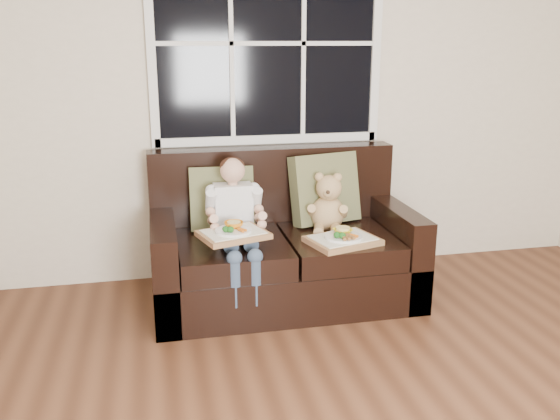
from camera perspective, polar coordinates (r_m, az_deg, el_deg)
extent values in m
cube|color=beige|center=(4.27, 2.05, 11.71)|extent=(4.50, 0.02, 2.70)
cube|color=black|center=(4.19, -1.22, 15.74)|extent=(1.50, 0.02, 1.25)
cube|color=silver|center=(4.23, -1.13, 6.83)|extent=(1.58, 0.04, 0.06)
cube|color=silver|center=(4.10, -12.35, 15.39)|extent=(0.06, 0.04, 1.37)
cube|color=silver|center=(4.39, 9.24, 15.55)|extent=(0.06, 0.04, 1.37)
cube|color=silver|center=(4.18, -1.19, 15.74)|extent=(1.50, 0.03, 0.03)
cube|color=black|center=(3.97, 0.38, -6.51)|extent=(1.70, 0.90, 0.30)
cube|color=black|center=(3.83, -11.05, -5.24)|extent=(0.15, 0.90, 0.60)
cube|color=black|center=(4.14, 10.94, -3.61)|extent=(0.15, 0.90, 0.60)
cube|color=black|center=(4.17, -0.74, 1.57)|extent=(1.70, 0.18, 0.66)
cube|color=black|center=(3.75, -4.58, -4.20)|extent=(0.68, 0.72, 0.15)
cube|color=black|center=(3.90, 5.68, -3.45)|extent=(0.68, 0.72, 0.15)
cube|color=olive|center=(3.95, -5.63, 1.13)|extent=(0.43, 0.21, 0.43)
cube|color=olive|center=(4.08, 4.33, 2.06)|extent=(0.52, 0.33, 0.49)
cube|color=silver|center=(3.80, -4.52, 0.04)|extent=(0.24, 0.15, 0.33)
sphere|color=tan|center=(3.73, -4.59, 3.83)|extent=(0.16, 0.16, 0.16)
ellipsoid|color=#341A10|center=(3.74, -4.62, 4.23)|extent=(0.16, 0.16, 0.11)
cylinder|color=#35455C|center=(3.66, -5.01, -2.81)|extent=(0.09, 0.30, 0.09)
cylinder|color=#35455C|center=(3.68, -3.15, -2.69)|extent=(0.09, 0.30, 0.09)
cylinder|color=#35455C|center=(3.47, -4.36, -7.06)|extent=(0.08, 0.08, 0.28)
cylinder|color=#35455C|center=(3.49, -2.39, -6.92)|extent=(0.08, 0.08, 0.28)
cylinder|color=tan|center=(3.67, -6.52, 0.01)|extent=(0.06, 0.29, 0.23)
cylinder|color=tan|center=(3.71, -2.10, 0.26)|extent=(0.06, 0.29, 0.23)
ellipsoid|color=tan|center=(3.97, 4.60, -0.34)|extent=(0.28, 0.25, 0.24)
sphere|color=tan|center=(3.91, 4.72, 2.13)|extent=(0.21, 0.21, 0.17)
sphere|color=tan|center=(3.88, 3.88, 3.12)|extent=(0.06, 0.06, 0.06)
sphere|color=tan|center=(3.92, 5.57, 3.19)|extent=(0.06, 0.06, 0.06)
sphere|color=tan|center=(3.86, 5.00, 1.66)|extent=(0.07, 0.07, 0.07)
sphere|color=#302115|center=(3.83, 5.12, 1.72)|extent=(0.03, 0.03, 0.03)
cylinder|color=tan|center=(3.86, 4.35, -1.96)|extent=(0.10, 0.14, 0.07)
cylinder|color=tan|center=(3.89, 5.90, -1.86)|extent=(0.10, 0.14, 0.07)
cube|color=#9B6746|center=(3.52, -4.52, -2.39)|extent=(0.45, 0.39, 0.03)
cube|color=beige|center=(3.51, -4.53, -2.10)|extent=(0.39, 0.33, 0.01)
cylinder|color=silver|center=(3.50, -4.51, -2.00)|extent=(0.22, 0.22, 0.01)
imported|color=orange|center=(3.53, -4.46, -1.41)|extent=(0.14, 0.14, 0.04)
cylinder|color=#E8D37E|center=(3.53, -4.46, -1.38)|extent=(0.08, 0.08, 0.02)
ellipsoid|color=#25631F|center=(3.45, -5.26, -1.84)|extent=(0.04, 0.04, 0.04)
ellipsoid|color=#25631F|center=(3.44, -4.78, -1.88)|extent=(0.04, 0.04, 0.04)
cylinder|color=#CF6317|center=(3.46, -3.75, -1.94)|extent=(0.04, 0.06, 0.01)
cube|color=#9B6746|center=(3.71, 6.05, -2.96)|extent=(0.48, 0.42, 0.03)
cube|color=beige|center=(3.71, 6.06, -2.66)|extent=(0.42, 0.36, 0.01)
cylinder|color=silver|center=(3.70, 6.11, -2.56)|extent=(0.24, 0.24, 0.01)
imported|color=yellow|center=(3.73, 6.05, -2.02)|extent=(0.14, 0.14, 0.03)
cylinder|color=#E8D37E|center=(3.73, 6.06, -1.91)|extent=(0.09, 0.09, 0.02)
ellipsoid|color=#25631F|center=(3.64, 5.50, -2.41)|extent=(0.04, 0.04, 0.04)
ellipsoid|color=#25631F|center=(3.63, 6.02, -2.44)|extent=(0.04, 0.04, 0.04)
cylinder|color=#CF6317|center=(3.66, 6.99, -2.50)|extent=(0.05, 0.06, 0.02)
cylinder|color=#9A6232|center=(3.63, 6.43, -2.60)|extent=(0.03, 0.09, 0.02)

